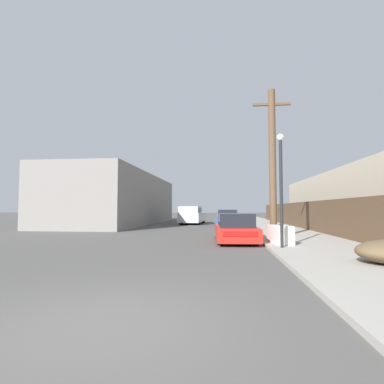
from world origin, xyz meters
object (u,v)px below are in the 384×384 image
Objects in this scene: utility_pole at (272,161)px; parked_sports_car_red at (235,229)px; discarded_fridge at (280,235)px; pickup_truck at (192,215)px; car_parked_far at (226,216)px; car_parked_mid at (228,218)px; street_lamp at (281,180)px.

parked_sports_car_red is at bearing -164.75° from utility_pole.
parked_sports_car_red is at bearing 129.30° from discarded_fridge.
car_parked_far is at bearing -114.32° from pickup_truck.
parked_sports_car_red is 22.06m from car_parked_far.
street_lamp is at bearing -79.65° from car_parked_mid.
car_parked_far reaches higher than discarded_fridge.
parked_sports_car_red is 1.11× the size of street_lamp.
parked_sports_car_red is 0.65× the size of utility_pole.
street_lamp reaches higher than car_parked_far.
utility_pole is at bearing 85.83° from street_lamp.
parked_sports_car_red is 3.82m from street_lamp.
discarded_fridge is 2.46m from street_lamp.
utility_pole is 3.57m from street_lamp.
discarded_fridge is 23.71m from car_parked_far.
pickup_truck is at bearing 146.61° from car_parked_mid.
pickup_truck is 16.43m from utility_pole.
utility_pole reaches higher than pickup_truck.
utility_pole is at bearing 113.41° from pickup_truck.
car_parked_far is (-0.29, 22.05, 0.03)m from parked_sports_car_red.
utility_pole is (5.48, -15.21, 2.92)m from pickup_truck.
discarded_fridge is 0.24× the size of utility_pole.
street_lamp reaches higher than pickup_truck.
pickup_truck is at bearing 99.87° from parked_sports_car_red.
car_parked_far is 0.79× the size of pickup_truck.
parked_sports_car_red is at bearing -91.35° from car_parked_far.
street_lamp reaches higher than discarded_fridge.
car_parked_mid is 0.82× the size of pickup_truck.
car_parked_mid is at bearing 96.09° from street_lamp.
utility_pole is 1.72× the size of street_lamp.
parked_sports_car_red is 12.97m from car_parked_mid.
pickup_truck reaches higher than car_parked_far.
parked_sports_car_red is at bearing 106.67° from pickup_truck.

